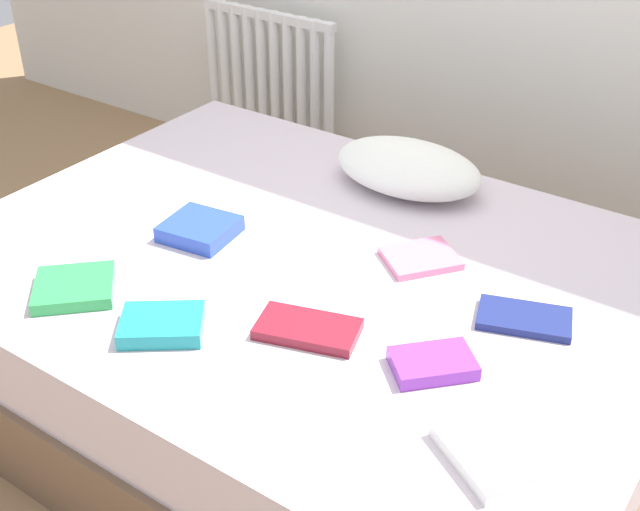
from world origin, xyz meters
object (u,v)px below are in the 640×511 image
at_px(bed, 310,331).
at_px(textbook_purple, 433,364).
at_px(textbook_maroon, 308,329).
at_px(textbook_pink, 420,258).
at_px(pillow, 408,168).
at_px(textbook_teal, 162,325).
at_px(textbook_navy, 524,318).
at_px(textbook_green, 74,288).
at_px(textbook_white, 495,450).
at_px(textbook_blue, 200,229).
at_px(radiator, 269,77).

bearing_deg(bed, textbook_purple, -24.49).
distance_m(textbook_maroon, textbook_pink, 0.44).
distance_m(pillow, textbook_maroon, 0.82).
bearing_deg(bed, textbook_teal, -101.51).
height_order(textbook_pink, textbook_navy, same).
bearing_deg(textbook_navy, textbook_teal, -162.02).
bearing_deg(textbook_purple, textbook_green, 149.55).
bearing_deg(textbook_teal, textbook_white, -31.38).
xyz_separation_m(textbook_blue, textbook_white, (1.05, -0.31, -0.01)).
distance_m(bed, textbook_teal, 0.55).
bearing_deg(textbook_navy, textbook_white, -93.56).
bearing_deg(textbook_teal, bed, 41.61).
xyz_separation_m(bed, textbook_maroon, (0.19, -0.28, 0.27)).
xyz_separation_m(textbook_teal, textbook_white, (0.82, 0.08, -0.00)).
relative_size(textbook_maroon, textbook_navy, 1.09).
height_order(radiator, textbook_green, radiator).
bearing_deg(textbook_blue, textbook_navy, 1.01).
xyz_separation_m(textbook_teal, textbook_navy, (0.70, 0.53, -0.01)).
relative_size(radiator, textbook_navy, 3.10).
distance_m(textbook_blue, textbook_teal, 0.45).
distance_m(pillow, textbook_teal, 0.99).
xyz_separation_m(textbook_teal, textbook_pink, (0.35, 0.63, -0.01)).
distance_m(textbook_green, textbook_teal, 0.30).
relative_size(textbook_teal, textbook_white, 0.94).
bearing_deg(radiator, bed, -48.10).
bearing_deg(textbook_pink, textbook_white, -101.94).
height_order(radiator, textbook_pink, radiator).
distance_m(radiator, pillow, 1.29).
bearing_deg(textbook_navy, textbook_pink, 144.66).
relative_size(pillow, textbook_teal, 2.48).
relative_size(bed, textbook_navy, 8.95).
xyz_separation_m(pillow, textbook_teal, (-0.11, -0.99, -0.05)).
bearing_deg(textbook_maroon, textbook_blue, 142.13).
relative_size(bed, textbook_maroon, 8.25).
bearing_deg(textbook_maroon, pillow, 85.73).
distance_m(pillow, textbook_blue, 0.69).
bearing_deg(pillow, textbook_navy, -37.99).
height_order(bed, textbook_green, textbook_green).
distance_m(pillow, textbook_navy, 0.75).
bearing_deg(textbook_navy, textbook_green, -170.78).
height_order(bed, radiator, radiator).
height_order(textbook_maroon, textbook_white, textbook_white).
relative_size(textbook_green, textbook_white, 0.95).
distance_m(radiator, textbook_pink, 1.70).
bearing_deg(textbook_white, bed, -177.25).
relative_size(textbook_purple, textbook_white, 0.89).
bearing_deg(bed, textbook_green, -129.24).
xyz_separation_m(bed, textbook_purple, (0.50, -0.23, 0.27)).
xyz_separation_m(bed, textbook_navy, (0.60, 0.06, 0.26)).
relative_size(radiator, textbook_teal, 3.56).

